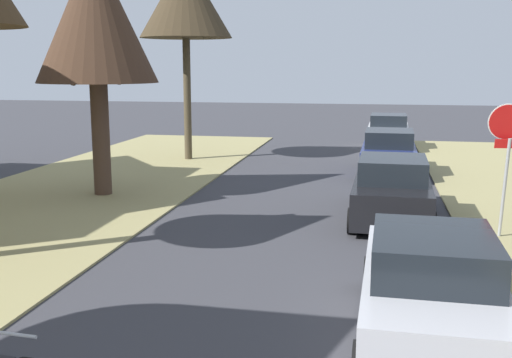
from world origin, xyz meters
The scene contains 6 objects.
stop_sign_far centered at (4.43, 12.32, 2.17)m, with size 0.81×0.56×2.94m.
street_tree_left_mid_b centered at (-6.19, 14.93, 5.13)m, with size 3.44×3.44×7.06m.
parked_sedan_silver centered at (2.46, 6.78, 0.72)m, with size 2.03×4.44×1.57m.
parked_sedan_black centered at (2.10, 13.68, 0.72)m, with size 2.03×4.44×1.57m.
parked_sedan_navy centered at (2.15, 20.21, 0.72)m, with size 2.03×4.44×1.57m.
parked_sedan_white centered at (2.27, 27.30, 0.72)m, with size 2.03×4.44×1.57m.
Camera 1 is at (1.60, -1.62, 3.80)m, focal length 43.00 mm.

